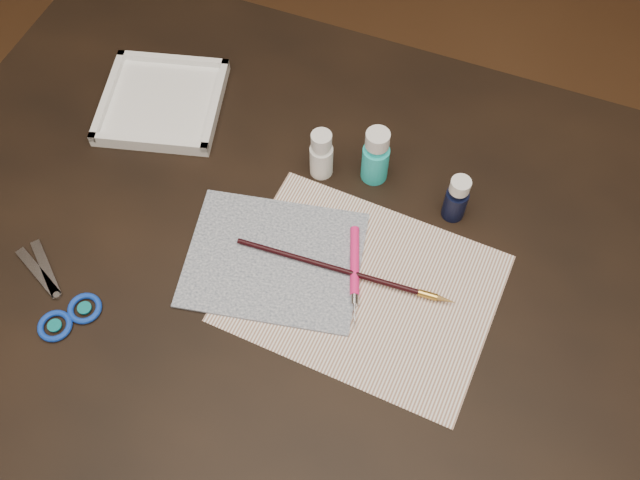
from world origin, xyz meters
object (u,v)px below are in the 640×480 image
(canvas, at_px, (274,259))
(scissors, at_px, (47,290))
(paint_bottle_white, at_px, (321,154))
(palette_tray, at_px, (162,101))
(paint_bottle_navy, at_px, (457,198))
(paint_bottle_cyan, at_px, (376,155))
(paper, at_px, (363,288))

(canvas, bearing_deg, scissors, -149.58)
(paint_bottle_white, bearing_deg, palette_tray, 174.55)
(canvas, relative_size, palette_tray, 1.31)
(paint_bottle_navy, bearing_deg, paint_bottle_white, 179.59)
(paint_bottle_cyan, bearing_deg, canvas, -113.39)
(palette_tray, bearing_deg, paint_bottle_white, -5.45)
(paper, relative_size, paint_bottle_cyan, 3.63)
(scissors, relative_size, palette_tray, 0.97)
(paint_bottle_cyan, relative_size, palette_tray, 0.53)
(paper, xyz_separation_m, paint_bottle_cyan, (-0.05, 0.19, 0.05))
(palette_tray, bearing_deg, paint_bottle_cyan, -0.84)
(paint_bottle_cyan, bearing_deg, paint_bottle_navy, -10.18)
(paint_bottle_cyan, distance_m, paint_bottle_navy, 0.13)
(paper, height_order, canvas, canvas)
(paint_bottle_navy, distance_m, scissors, 0.59)
(canvas, height_order, paint_bottle_white, paint_bottle_white)
(canvas, distance_m, palette_tray, 0.35)
(paper, bearing_deg, paint_bottle_navy, 63.68)
(paint_bottle_navy, bearing_deg, paper, -116.32)
(paint_bottle_cyan, bearing_deg, paint_bottle_white, -164.13)
(paint_bottle_white, bearing_deg, paper, -52.57)
(paper, distance_m, paint_bottle_cyan, 0.20)
(paint_bottle_cyan, distance_m, scissors, 0.51)
(scissors, distance_m, palette_tray, 0.36)
(palette_tray, bearing_deg, scissors, -88.48)
(paint_bottle_navy, bearing_deg, scissors, -145.97)
(paper, xyz_separation_m, paint_bottle_white, (-0.13, 0.17, 0.04))
(canvas, xyz_separation_m, palette_tray, (-0.28, 0.20, 0.01))
(paint_bottle_navy, xyz_separation_m, scissors, (-0.49, -0.33, -0.04))
(paint_bottle_white, xyz_separation_m, scissors, (-0.28, -0.33, -0.04))
(canvas, distance_m, paint_bottle_white, 0.18)
(paint_bottle_navy, xyz_separation_m, palette_tray, (-0.50, 0.03, -0.03))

